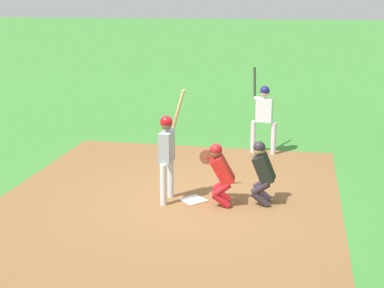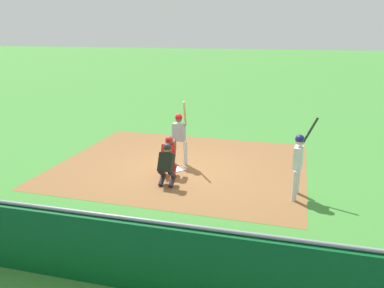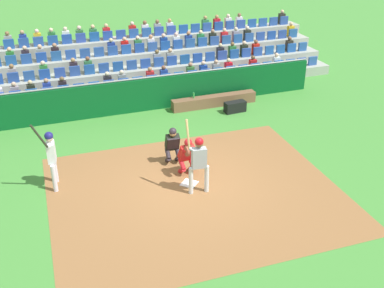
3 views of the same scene
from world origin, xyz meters
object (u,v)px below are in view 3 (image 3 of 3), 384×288
object	(u,v)px
dugout_bench	(214,101)
home_plate_umpire	(173,144)
catcher_crouching	(187,154)
on_deck_batter	(51,154)
water_bottle_on_bench	(194,95)
equipment_duffel_bag	(235,107)
home_plate_marker	(189,183)
batter_at_plate	(199,159)

from	to	relation	value
dugout_bench	home_plate_umpire	bearing A→B (deg)	52.48
catcher_crouching	on_deck_batter	size ratio (longest dim) A/B	0.58
water_bottle_on_bench	equipment_duffel_bag	distance (m)	1.72
catcher_crouching	home_plate_marker	bearing A→B (deg)	77.48
batter_at_plate	water_bottle_on_bench	world-z (taller)	batter_at_plate
home_plate_umpire	dugout_bench	bearing A→B (deg)	-127.52
batter_at_plate	dugout_bench	world-z (taller)	batter_at_plate
home_plate_marker	dugout_bench	world-z (taller)	dugout_bench
batter_at_plate	catcher_crouching	xyz separation A→B (m)	(-0.02, -1.05, -0.38)
dugout_bench	on_deck_batter	size ratio (longest dim) A/B	1.63
home_plate_marker	on_deck_batter	world-z (taller)	on_deck_batter
water_bottle_on_bench	on_deck_batter	world-z (taller)	on_deck_batter
home_plate_marker	equipment_duffel_bag	xyz separation A→B (m)	(-3.51, -4.45, 0.20)
equipment_duffel_bag	home_plate_marker	bearing A→B (deg)	47.72
batter_at_plate	home_plate_marker	bearing A→B (deg)	-79.15
home_plate_umpire	water_bottle_on_bench	bearing A→B (deg)	-118.38
home_plate_umpire	on_deck_batter	bearing A→B (deg)	2.45
home_plate_marker	on_deck_batter	bearing A→B (deg)	-17.78
water_bottle_on_bench	dugout_bench	bearing A→B (deg)	176.34
batter_at_plate	on_deck_batter	world-z (taller)	batter_at_plate
home_plate_marker	batter_at_plate	bearing A→B (deg)	100.85
catcher_crouching	equipment_duffel_bag	distance (m)	5.19
equipment_duffel_bag	catcher_crouching	bearing A→B (deg)	45.03
home_plate_umpire	on_deck_batter	xyz separation A→B (m)	(3.66, 0.16, 0.40)
catcher_crouching	on_deck_batter	xyz separation A→B (m)	(3.85, -0.65, 0.39)
catcher_crouching	home_plate_umpire	size ratio (longest dim) A/B	0.98
catcher_crouching	home_plate_umpire	distance (m)	0.83
home_plate_marker	catcher_crouching	world-z (taller)	catcher_crouching
on_deck_batter	catcher_crouching	bearing A→B (deg)	170.40
equipment_duffel_bag	on_deck_batter	bearing A→B (deg)	20.17
home_plate_marker	batter_at_plate	world-z (taller)	batter_at_plate
dugout_bench	on_deck_batter	distance (m)	7.90
batter_at_plate	water_bottle_on_bench	distance (m)	6.22
home_plate_marker	home_plate_umpire	world-z (taller)	home_plate_umpire
dugout_bench	water_bottle_on_bench	world-z (taller)	water_bottle_on_bench
home_plate_marker	water_bottle_on_bench	world-z (taller)	water_bottle_on_bench
home_plate_marker	home_plate_umpire	bearing A→B (deg)	-86.83
batter_at_plate	water_bottle_on_bench	bearing A→B (deg)	-108.75
catcher_crouching	equipment_duffel_bag	xyz separation A→B (m)	(-3.39, -3.91, -0.49)
dugout_bench	home_plate_marker	bearing A→B (deg)	60.85
batter_at_plate	catcher_crouching	world-z (taller)	batter_at_plate
home_plate_umpire	home_plate_marker	bearing A→B (deg)	93.17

